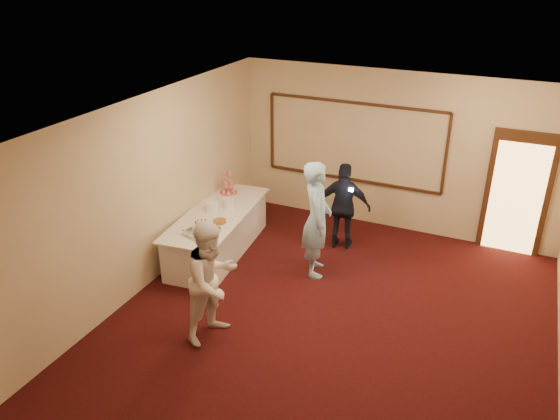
# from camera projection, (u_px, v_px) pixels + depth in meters

# --- Properties ---
(floor) EXTENTS (7.00, 7.00, 0.00)m
(floor) POSITION_uv_depth(u_px,v_px,m) (327.00, 327.00, 7.78)
(floor) COLOR black
(floor) RESTS_ON ground
(room_walls) EXTENTS (6.04, 7.04, 3.02)m
(room_walls) POSITION_uv_depth(u_px,v_px,m) (333.00, 197.00, 6.91)
(room_walls) COLOR beige
(room_walls) RESTS_ON floor
(wall_molding) EXTENTS (3.45, 0.04, 1.55)m
(wall_molding) POSITION_uv_depth(u_px,v_px,m) (354.00, 142.00, 10.24)
(wall_molding) COLOR black
(wall_molding) RESTS_ON room_walls
(doorway) EXTENTS (1.05, 0.07, 2.20)m
(doorway) POSITION_uv_depth(u_px,v_px,m) (517.00, 194.00, 9.34)
(doorway) COLOR black
(doorway) RESTS_ON floor
(buffet_table) EXTENTS (1.27, 2.68, 0.77)m
(buffet_table) POSITION_uv_depth(u_px,v_px,m) (218.00, 232.00, 9.56)
(buffet_table) COLOR white
(buffet_table) RESTS_ON floor
(pavlova_tray) EXTENTS (0.52, 0.61, 0.20)m
(pavlova_tray) POSITION_uv_depth(u_px,v_px,m) (202.00, 228.00, 8.68)
(pavlova_tray) COLOR silver
(pavlova_tray) RESTS_ON buffet_table
(cupcake_stand) EXTENTS (0.33, 0.33, 0.49)m
(cupcake_stand) POSITION_uv_depth(u_px,v_px,m) (228.00, 184.00, 10.10)
(cupcake_stand) COLOR #E75C70
(cupcake_stand) RESTS_ON buffet_table
(plate_stack_a) EXTENTS (0.21, 0.21, 0.17)m
(plate_stack_a) POSITION_uv_depth(u_px,v_px,m) (212.00, 206.00, 9.43)
(plate_stack_a) COLOR white
(plate_stack_a) RESTS_ON buffet_table
(plate_stack_b) EXTENTS (0.20, 0.20, 0.17)m
(plate_stack_b) POSITION_uv_depth(u_px,v_px,m) (229.00, 203.00, 9.55)
(plate_stack_b) COLOR white
(plate_stack_b) RESTS_ON buffet_table
(tart) EXTENTS (0.25, 0.25, 0.05)m
(tart) POSITION_uv_depth(u_px,v_px,m) (220.00, 222.00, 9.03)
(tart) COLOR white
(tart) RESTS_ON buffet_table
(man) EXTENTS (0.70, 0.83, 1.95)m
(man) POSITION_uv_depth(u_px,v_px,m) (317.00, 219.00, 8.71)
(man) COLOR #97CFF6
(man) RESTS_ON floor
(woman) EXTENTS (0.86, 0.99, 1.74)m
(woman) POSITION_uv_depth(u_px,v_px,m) (212.00, 281.00, 7.27)
(woman) COLOR white
(woman) RESTS_ON floor
(guest) EXTENTS (0.98, 0.52, 1.59)m
(guest) POSITION_uv_depth(u_px,v_px,m) (344.00, 206.00, 9.56)
(guest) COLOR black
(guest) RESTS_ON floor
(camera_flash) EXTENTS (0.08, 0.06, 0.05)m
(camera_flash) POSITION_uv_depth(u_px,v_px,m) (351.00, 190.00, 9.13)
(camera_flash) COLOR white
(camera_flash) RESTS_ON guest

